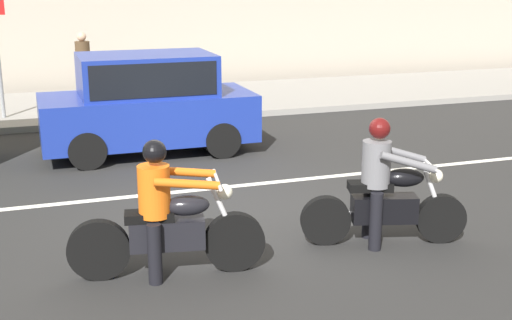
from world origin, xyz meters
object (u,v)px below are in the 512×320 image
at_px(parked_hatchback_cobalt_blue, 147,102).
at_px(pedestrian_bystander, 83,63).
at_px(motorcycle_with_rider_orange_stripe, 166,220).
at_px(motorcycle_with_rider_gray, 384,193).

bearing_deg(parked_hatchback_cobalt_blue, pedestrian_bystander, 99.22).
relative_size(motorcycle_with_rider_orange_stripe, motorcycle_with_rider_gray, 1.07).
xyz_separation_m(motorcycle_with_rider_gray, parked_hatchback_cobalt_blue, (-1.88, 5.26, 0.29)).
height_order(parked_hatchback_cobalt_blue, pedestrian_bystander, pedestrian_bystander).
distance_m(motorcycle_with_rider_orange_stripe, motorcycle_with_rider_gray, 2.64).
relative_size(motorcycle_with_rider_gray, parked_hatchback_cobalt_blue, 0.52).
bearing_deg(pedestrian_bystander, parked_hatchback_cobalt_blue, -80.78).
height_order(motorcycle_with_rider_gray, pedestrian_bystander, pedestrian_bystander).
bearing_deg(motorcycle_with_rider_orange_stripe, pedestrian_bystander, 89.77).
distance_m(motorcycle_with_rider_gray, parked_hatchback_cobalt_blue, 5.59).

